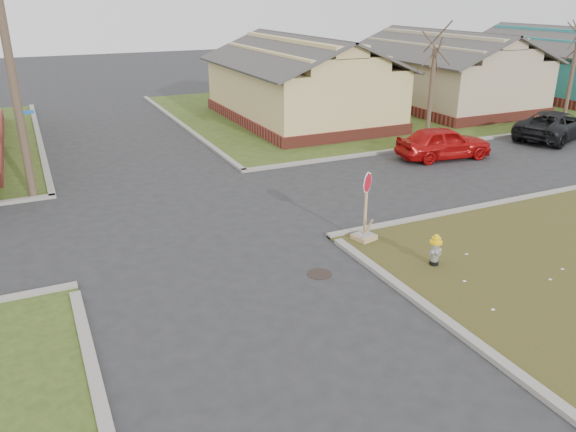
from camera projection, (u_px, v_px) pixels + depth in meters
name	position (u px, v px, depth m)	size (l,w,h in m)	color
ground	(232.00, 283.00, 13.95)	(120.00, 120.00, 0.00)	#262729
verge_far_right	(449.00, 100.00, 37.75)	(37.00, 19.00, 0.05)	#334418
curbs	(180.00, 216.00, 18.15)	(80.00, 40.00, 0.12)	gray
manhole	(320.00, 274.00, 14.39)	(0.64, 0.64, 0.01)	black
side_house_yellow	(300.00, 81.00, 30.96)	(7.60, 11.60, 4.70)	brown
side_house_tan	(444.00, 71.00, 34.90)	(7.60, 11.60, 4.70)	brown
side_house_teal	(558.00, 63.00, 38.85)	(7.60, 11.60, 4.70)	brown
utility_pole	(10.00, 62.00, 18.05)	(1.80, 0.28, 9.00)	#49352A
tree_mid_right	(431.00, 94.00, 27.25)	(0.22, 0.22, 4.20)	#49352A
tree_far_right	(572.00, 75.00, 31.35)	(0.22, 0.22, 4.76)	#49352A
fire_hydrant	(435.00, 248.00, 14.62)	(0.32, 0.32, 0.87)	black
stop_sign	(365.00, 225.00, 16.16)	(0.58, 0.57, 2.05)	tan
red_sedan	(444.00, 143.00, 24.22)	(1.66, 4.13, 1.41)	#AD0C0C
dark_pickup	(554.00, 125.00, 27.50)	(2.30, 4.99, 1.39)	black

